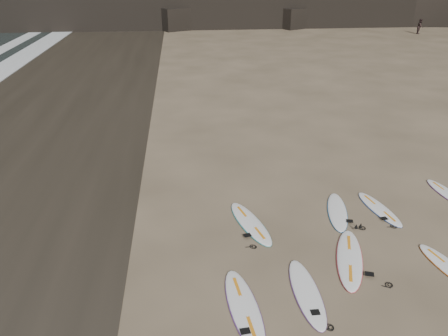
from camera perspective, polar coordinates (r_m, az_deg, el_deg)
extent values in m
plane|color=#897559|center=(12.72, 21.13, -11.96)|extent=(240.00, 240.00, 0.00)
cube|color=#383026|center=(21.61, -25.99, 2.88)|extent=(12.00, 200.00, 0.01)
cube|color=black|center=(55.83, 8.61, 18.83)|extent=(4.23, 4.46, 2.33)
cube|color=black|center=(62.95, 24.44, 18.29)|extent=(5.95, 5.19, 3.59)
cube|color=black|center=(54.19, -6.74, 18.83)|extent=(4.49, 4.76, 2.49)
ellipsoid|color=white|center=(10.71, 2.61, -17.70)|extent=(0.95, 2.80, 0.10)
ellipsoid|color=white|center=(11.26, 10.74, -15.65)|extent=(0.62, 2.55, 0.09)
ellipsoid|color=white|center=(12.59, 16.08, -11.25)|extent=(1.52, 2.85, 0.10)
ellipsoid|color=white|center=(13.60, 3.47, -7.16)|extent=(1.33, 2.72, 0.10)
ellipsoid|color=white|center=(14.64, 14.58, -5.48)|extent=(1.15, 2.51, 0.09)
ellipsoid|color=white|center=(15.18, 19.61, -5.02)|extent=(0.95, 2.37, 0.08)
ellipsoid|color=white|center=(17.08, 27.21, -2.99)|extent=(0.76, 2.29, 0.08)
imported|color=black|center=(54.94, 24.25, 16.50)|extent=(0.96, 0.97, 1.58)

